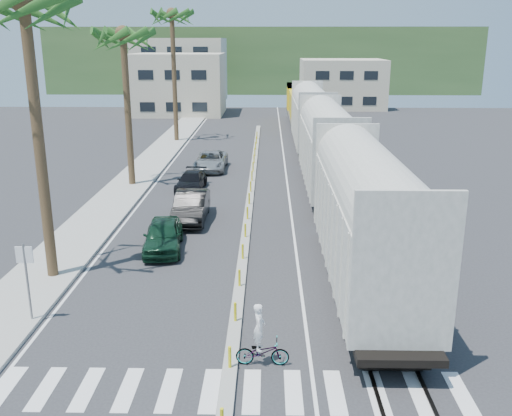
% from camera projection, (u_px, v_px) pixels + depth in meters
% --- Properties ---
extents(ground, '(140.00, 140.00, 0.00)m').
position_uv_depth(ground, '(232.00, 354.00, 18.39)').
color(ground, '#28282B').
rests_on(ground, ground).
extents(sidewalk, '(3.00, 90.00, 0.15)m').
position_uv_depth(sidewalk, '(139.00, 175.00, 42.51)').
color(sidewalk, gray).
rests_on(sidewalk, ground).
extents(rails, '(1.56, 100.00, 0.06)m').
position_uv_depth(rails, '(317.00, 167.00, 45.12)').
color(rails, black).
rests_on(rails, ground).
extents(median, '(0.45, 60.00, 0.85)m').
position_uv_depth(median, '(251.00, 193.00, 37.50)').
color(median, gray).
rests_on(median, ground).
extents(crosswalk, '(14.00, 2.20, 0.01)m').
position_uv_depth(crosswalk, '(228.00, 391.00, 16.47)').
color(crosswalk, silver).
rests_on(crosswalk, ground).
extents(lane_markings, '(9.42, 90.00, 0.01)m').
position_uv_depth(lane_markings, '(224.00, 176.00, 42.40)').
color(lane_markings, silver).
rests_on(lane_markings, ground).
extents(freight_train, '(3.00, 60.94, 5.85)m').
position_uv_depth(freight_train, '(320.00, 136.00, 42.18)').
color(freight_train, '#A4A196').
rests_on(freight_train, ground).
extents(palm_trees, '(3.50, 37.20, 13.75)m').
position_uv_depth(palm_trees, '(128.00, 23.00, 37.25)').
color(palm_trees, brown).
rests_on(palm_trees, ground).
extents(street_sign, '(0.60, 0.08, 3.00)m').
position_uv_depth(street_sign, '(26.00, 272.00, 19.90)').
color(street_sign, slate).
rests_on(street_sign, ground).
extents(buildings, '(38.00, 27.00, 10.00)m').
position_uv_depth(buildings, '(219.00, 77.00, 85.98)').
color(buildings, '#B4AA8F').
rests_on(buildings, ground).
extents(hillside, '(80.00, 20.00, 12.00)m').
position_uv_depth(hillside, '(263.00, 60.00, 112.56)').
color(hillside, '#385628').
rests_on(hillside, ground).
extents(car_lead, '(2.65, 4.73, 1.49)m').
position_uv_depth(car_lead, '(163.00, 235.00, 27.31)').
color(car_lead, '#10311F').
rests_on(car_lead, ground).
extents(car_second, '(1.81, 4.96, 1.62)m').
position_uv_depth(car_second, '(191.00, 206.00, 31.79)').
color(car_second, black).
rests_on(car_second, ground).
extents(car_third, '(2.23, 4.41, 1.22)m').
position_uv_depth(car_third, '(191.00, 181.00, 38.33)').
color(car_third, black).
rests_on(car_third, ground).
extents(car_rear, '(2.45, 5.14, 1.42)m').
position_uv_depth(car_rear, '(211.00, 161.00, 44.29)').
color(car_rear, '#96989A').
rests_on(car_rear, ground).
extents(cyclist, '(0.69, 1.68, 2.07)m').
position_uv_depth(cyclist, '(262.00, 345.00, 17.62)').
color(cyclist, '#9EA0A5').
rests_on(cyclist, ground).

